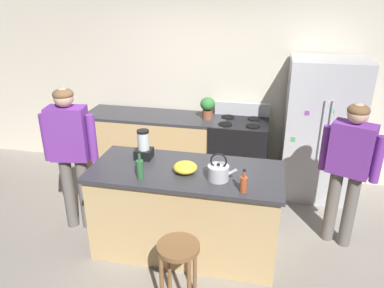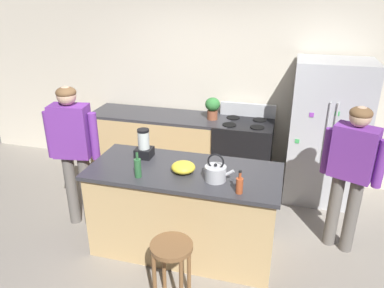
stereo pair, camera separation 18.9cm
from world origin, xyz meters
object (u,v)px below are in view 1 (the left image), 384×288
at_px(kitchen_island, 186,210).
at_px(person_by_sink_right, 349,163).
at_px(bar_stool, 178,258).
at_px(mixing_bowl, 185,167).
at_px(blender_appliance, 144,147).
at_px(potted_plant, 208,107).
at_px(bottle_olive_oil, 140,168).
at_px(stove_range, 238,153).
at_px(tea_kettle, 218,172).
at_px(person_by_island_left, 70,147).
at_px(bottle_cooking_sauce, 244,184).
at_px(refrigerator, 320,130).

relative_size(kitchen_island, person_by_sink_right, 1.20).
bearing_deg(bar_stool, mixing_bowl, 98.19).
distance_m(kitchen_island, mixing_bowl, 0.52).
bearing_deg(mixing_bowl, bar_stool, -81.81).
relative_size(blender_appliance, mixing_bowl, 1.33).
height_order(potted_plant, bottle_olive_oil, potted_plant).
height_order(stove_range, bar_stool, stove_range).
bearing_deg(stove_range, bottle_olive_oil, -113.26).
relative_size(stove_range, tea_kettle, 4.05).
bearing_deg(person_by_island_left, bar_stool, -32.09).
height_order(potted_plant, bottle_cooking_sauce, potted_plant).
xyz_separation_m(person_by_island_left, bottle_olive_oil, (0.93, -0.39, 0.04)).
bearing_deg(person_by_sink_right, tea_kettle, -154.84).
bearing_deg(potted_plant, stove_range, -3.30).
xyz_separation_m(person_by_sink_right, potted_plant, (-1.64, 1.09, 0.15)).
height_order(stove_range, person_by_sink_right, person_by_sink_right).
distance_m(bottle_cooking_sauce, mixing_bowl, 0.63).
relative_size(stove_range, bar_stool, 1.78).
relative_size(kitchen_island, blender_appliance, 6.11).
bearing_deg(bottle_olive_oil, kitchen_island, 34.44).
distance_m(bottle_olive_oil, mixing_bowl, 0.44).
xyz_separation_m(stove_range, bottle_cooking_sauce, (0.20, -1.82, 0.54)).
distance_m(blender_appliance, tea_kettle, 0.88).
distance_m(potted_plant, bottle_cooking_sauce, 1.96).
relative_size(person_by_island_left, potted_plant, 5.50).
relative_size(person_by_island_left, bar_stool, 2.63).
height_order(bar_stool, bottle_olive_oil, bottle_olive_oil).
bearing_deg(mixing_bowl, person_by_island_left, 171.82).
xyz_separation_m(refrigerator, bottle_cooking_sauce, (-0.83, -1.80, 0.11)).
distance_m(refrigerator, potted_plant, 1.49).
bearing_deg(bar_stool, tea_kettle, 69.59).
distance_m(kitchen_island, person_by_island_left, 1.41).
xyz_separation_m(refrigerator, stove_range, (-1.03, 0.02, -0.43)).
xyz_separation_m(refrigerator, mixing_bowl, (-1.41, -1.55, 0.08)).
bearing_deg(bottle_olive_oil, potted_plant, 79.97).
relative_size(kitchen_island, person_by_island_left, 1.15).
distance_m(stove_range, bottle_cooking_sauce, 1.91).
bearing_deg(potted_plant, bar_stool, -85.92).
xyz_separation_m(potted_plant, bottle_olive_oil, (-0.32, -1.81, -0.07)).
xyz_separation_m(kitchen_island, potted_plant, (-0.05, 1.55, 0.64)).
relative_size(refrigerator, mixing_bowl, 7.77).
bearing_deg(tea_kettle, bottle_cooking_sauce, -35.01).
bearing_deg(potted_plant, refrigerator, -1.95).
height_order(person_by_sink_right, potted_plant, person_by_sink_right).
distance_m(kitchen_island, tea_kettle, 0.66).
bearing_deg(tea_kettle, person_by_sink_right, 25.16).
relative_size(bar_stool, bottle_olive_oil, 2.28).
height_order(stove_range, bottle_olive_oil, bottle_olive_oil).
relative_size(blender_appliance, bottle_cooking_sauce, 1.44).
height_order(bar_stool, mixing_bowl, mixing_bowl).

